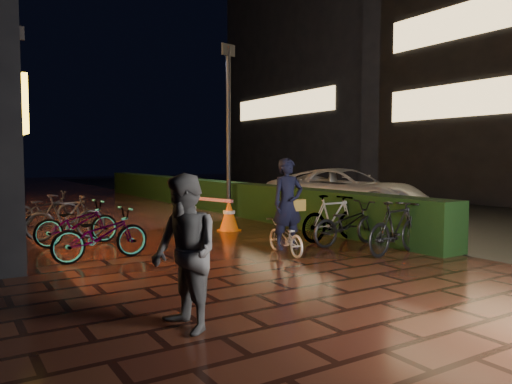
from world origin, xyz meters
TOP-DOWN VIEW (x-y plane):
  - ground at (0.00, 0.00)m, footprint 80.00×80.00m
  - asphalt_road at (9.00, 5.00)m, footprint 11.00×60.00m
  - hedge at (3.30, 8.00)m, footprint 0.70×20.00m
  - bystander_person at (-2.46, -2.98)m, footprint 0.68×0.84m
  - van at (6.38, 4.32)m, footprint 4.11×5.66m
  - far_buildings at (17.23, 9.61)m, footprint 9.08×31.00m
  - lamp_post_hedge at (2.74, 5.48)m, footprint 0.49×0.20m
  - lamp_post_sf at (-2.87, 6.51)m, footprint 0.49×0.16m
  - cyclist at (0.79, -0.23)m, footprint 0.67×1.29m
  - traffic_barrier at (1.17, 3.67)m, footprint 0.90×1.90m
  - cart_assembly at (3.06, 2.90)m, footprint 0.50×0.51m
  - parked_bikes_storefront at (-2.27, 3.48)m, footprint 1.82×5.90m
  - parked_bikes_hedge at (2.47, -0.30)m, footprint 1.83×2.42m

SIDE VIEW (x-z plane):
  - ground at x=0.00m, z-range 0.00..0.00m
  - asphalt_road at x=9.00m, z-range 0.00..0.01m
  - traffic_barrier at x=1.17m, z-range 0.00..0.77m
  - parked_bikes_storefront at x=-2.27m, z-range -0.04..0.96m
  - cart_assembly at x=3.06m, z-range 0.01..0.93m
  - parked_bikes_hedge at x=2.47m, z-range -0.02..0.98m
  - hedge at x=3.30m, z-range 0.00..1.00m
  - cyclist at x=0.79m, z-range -0.23..1.55m
  - van at x=6.38m, z-range 0.01..1.44m
  - bystander_person at x=-2.46m, z-range 0.00..1.64m
  - lamp_post_hedge at x=2.74m, z-range 0.26..5.38m
  - lamp_post_sf at x=-2.87m, z-range 0.26..5.39m
  - far_buildings at x=17.23m, z-range -0.53..13.47m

